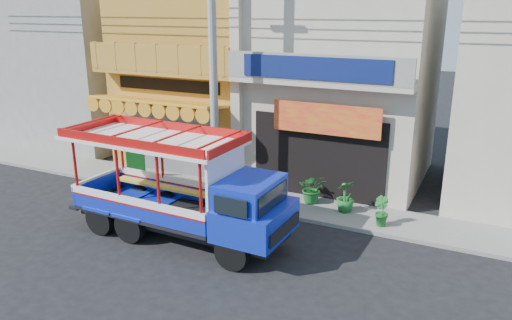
{
  "coord_description": "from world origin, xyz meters",
  "views": [
    {
      "loc": [
        7.15,
        -10.35,
        6.35
      ],
      "look_at": [
        0.89,
        2.5,
        1.95
      ],
      "focal_mm": 35.0,
      "sensor_mm": 36.0,
      "label": 1
    }
  ],
  "objects_px": {
    "green_sign": "(136,166)",
    "potted_plant_c": "(345,196)",
    "potted_plant_a": "(312,188)",
    "potted_plant_b": "(381,211)",
    "songthaew_truck": "(192,192)",
    "utility_pole": "(217,51)"
  },
  "relations": [
    {
      "from": "songthaew_truck",
      "to": "potted_plant_b",
      "type": "height_order",
      "value": "songthaew_truck"
    },
    {
      "from": "utility_pole",
      "to": "green_sign",
      "type": "bearing_deg",
      "value": 172.58
    },
    {
      "from": "green_sign",
      "to": "potted_plant_b",
      "type": "distance_m",
      "value": 9.31
    },
    {
      "from": "utility_pole",
      "to": "songthaew_truck",
      "type": "distance_m",
      "value": 4.63
    },
    {
      "from": "utility_pole",
      "to": "potted_plant_c",
      "type": "xyz_separation_m",
      "value": [
        4.1,
        0.8,
        -4.4
      ]
    },
    {
      "from": "songthaew_truck",
      "to": "potted_plant_c",
      "type": "distance_m",
      "value": 5.02
    },
    {
      "from": "green_sign",
      "to": "potted_plant_c",
      "type": "relative_size",
      "value": 1.05
    },
    {
      "from": "songthaew_truck",
      "to": "potted_plant_c",
      "type": "height_order",
      "value": "songthaew_truck"
    },
    {
      "from": "utility_pole",
      "to": "potted_plant_b",
      "type": "xyz_separation_m",
      "value": [
        5.35,
        0.24,
        -4.47
      ]
    },
    {
      "from": "potted_plant_a",
      "to": "potted_plant_b",
      "type": "xyz_separation_m",
      "value": [
        2.44,
        -0.82,
        -0.06
      ]
    },
    {
      "from": "potted_plant_a",
      "to": "potted_plant_b",
      "type": "bearing_deg",
      "value": -38.77
    },
    {
      "from": "potted_plant_a",
      "to": "potted_plant_c",
      "type": "bearing_deg",
      "value": -32.17
    },
    {
      "from": "songthaew_truck",
      "to": "potted_plant_b",
      "type": "xyz_separation_m",
      "value": [
        4.54,
        3.12,
        -0.93
      ]
    },
    {
      "from": "green_sign",
      "to": "utility_pole",
      "type": "bearing_deg",
      "value": -7.42
    },
    {
      "from": "utility_pole",
      "to": "potted_plant_a",
      "type": "relative_size",
      "value": 28.03
    },
    {
      "from": "songthaew_truck",
      "to": "potted_plant_a",
      "type": "xyz_separation_m",
      "value": [
        2.1,
        3.93,
        -0.87
      ]
    },
    {
      "from": "potted_plant_a",
      "to": "potted_plant_b",
      "type": "distance_m",
      "value": 2.57
    },
    {
      "from": "green_sign",
      "to": "potted_plant_a",
      "type": "relative_size",
      "value": 1.07
    },
    {
      "from": "green_sign",
      "to": "potted_plant_a",
      "type": "distance_m",
      "value": 6.89
    },
    {
      "from": "utility_pole",
      "to": "potted_plant_c",
      "type": "height_order",
      "value": "utility_pole"
    },
    {
      "from": "songthaew_truck",
      "to": "potted_plant_a",
      "type": "distance_m",
      "value": 4.55
    },
    {
      "from": "utility_pole",
      "to": "songthaew_truck",
      "type": "relative_size",
      "value": 4.18
    }
  ]
}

